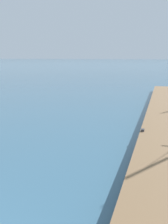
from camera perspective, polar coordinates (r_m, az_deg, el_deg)
The scene contains 1 object.
floating_dock at distance 16.09m, azimuth 15.72°, elevation 0.12°, with size 3.76×24.08×0.53m.
Camera 1 is at (4.06, -2.40, 3.42)m, focal length 45.78 mm.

